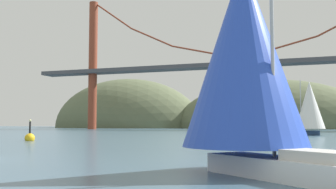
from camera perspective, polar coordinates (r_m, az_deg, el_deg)
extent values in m
ellipsoid|color=#5B6647|center=(151.70, 14.94, -4.80)|extent=(75.29, 44.00, 36.50)
ellipsoid|color=#5B6647|center=(167.55, -6.04, -4.85)|extent=(65.51, 44.00, 41.61)
cylinder|color=brown|center=(130.48, -10.95, 4.27)|extent=(2.80, 2.80, 42.01)
cube|color=#47474C|center=(113.75, 10.63, 4.32)|extent=(132.82, 6.00, 1.20)
cylinder|color=brown|center=(130.51, -8.18, 11.43)|extent=(14.12, 0.50, 10.36)
cylinder|color=brown|center=(122.84, -2.43, 8.39)|extent=(14.05, 0.50, 7.09)
cylinder|color=brown|center=(117.47, 3.87, 6.50)|extent=(13.95, 0.50, 3.80)
cylinder|color=brown|center=(114.30, 10.61, 6.02)|extent=(13.83, 0.50, 0.50)
cylinder|color=brown|center=(113.36, 17.57, 7.08)|extent=(13.95, 0.50, 3.80)
cube|color=navy|center=(66.79, 18.41, -5.36)|extent=(6.91, 3.80, 0.77)
cube|color=beige|center=(66.46, 17.40, -4.90)|extent=(2.46, 2.02, 0.36)
cylinder|color=#B2B2B7|center=(67.02, 18.86, -1.50)|extent=(0.14, 0.14, 8.22)
cone|color=white|center=(67.46, 20.05, -1.43)|extent=(5.78, 5.78, 7.76)
cube|color=white|center=(14.46, 17.43, -10.44)|extent=(6.66, 5.96, 0.75)
cube|color=beige|center=(13.60, 21.45, -8.41)|extent=(2.65, 2.54, 0.36)
cylinder|color=#B2B2B7|center=(15.27, 14.99, 9.29)|extent=(0.14, 0.14, 9.54)
cone|color=blue|center=(16.24, 11.06, 6.07)|extent=(7.10, 7.10, 7.64)
sphere|color=gold|center=(46.16, -19.60, -6.05)|extent=(1.10, 1.10, 1.10)
cylinder|color=black|center=(46.13, -19.57, -4.75)|extent=(0.20, 0.20, 1.60)
sphere|color=#F2EA99|center=(46.13, -19.54, -3.61)|extent=(0.24, 0.24, 0.24)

